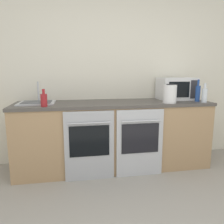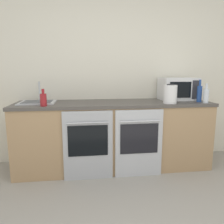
% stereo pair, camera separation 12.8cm
% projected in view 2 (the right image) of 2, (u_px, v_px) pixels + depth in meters
% --- Properties ---
extents(wall_back, '(10.00, 0.06, 2.60)m').
position_uv_depth(wall_back, '(110.00, 71.00, 3.17)').
color(wall_back, silver).
rests_on(wall_back, ground_plane).
extents(counter_back, '(2.56, 0.68, 0.89)m').
position_uv_depth(counter_back, '(114.00, 135.00, 2.97)').
color(counter_back, tan).
rests_on(counter_back, ground_plane).
extents(oven_left, '(0.59, 0.06, 0.84)m').
position_uv_depth(oven_left, '(88.00, 145.00, 2.59)').
color(oven_left, '#A8AAAF').
rests_on(oven_left, ground_plane).
extents(oven_right, '(0.59, 0.06, 0.84)m').
position_uv_depth(oven_right, '(139.00, 143.00, 2.67)').
color(oven_right, '#B7BABF').
rests_on(oven_right, ground_plane).
extents(microwave, '(0.50, 0.36, 0.31)m').
position_uv_depth(microwave, '(178.00, 89.00, 3.10)').
color(microwave, silver).
rests_on(microwave, counter_back).
extents(bottle_blue, '(0.06, 0.06, 0.29)m').
position_uv_depth(bottle_blue, '(199.00, 93.00, 2.88)').
color(bottle_blue, '#234793').
rests_on(bottle_blue, counter_back).
extents(bottle_red, '(0.07, 0.07, 0.20)m').
position_uv_depth(bottle_red, '(43.00, 99.00, 2.52)').
color(bottle_red, maroon).
rests_on(bottle_red, counter_back).
extents(bottle_clear, '(0.07, 0.07, 0.25)m').
position_uv_depth(bottle_clear, '(206.00, 95.00, 2.78)').
color(bottle_clear, silver).
rests_on(bottle_clear, counter_back).
extents(kettle, '(0.17, 0.17, 0.24)m').
position_uv_depth(kettle, '(170.00, 94.00, 2.75)').
color(kettle, white).
rests_on(kettle, counter_back).
extents(sink, '(0.44, 0.42, 0.27)m').
position_uv_depth(sink, '(38.00, 102.00, 2.80)').
color(sink, '#B7BABF').
rests_on(sink, counter_back).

